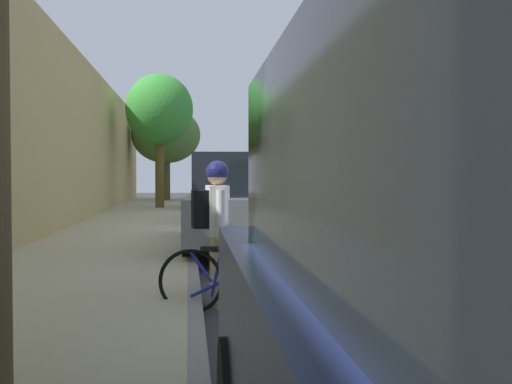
{
  "coord_description": "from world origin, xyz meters",
  "views": [
    {
      "loc": [
        2.26,
        14.15,
        1.55
      ],
      "look_at": [
        1.45,
        6.94,
        1.34
      ],
      "focal_mm": 42.29,
      "sensor_mm": 36.0,
      "label": 1
    }
  ],
  "objects_px": {
    "parked_sedan_silver_nearest": "(208,189)",
    "cyclist_with_backpack": "(215,218)",
    "street_tree_near_cyclist": "(166,135)",
    "parked_sedan_white_mid": "(226,201)",
    "parked_pickup_grey_far": "(239,207)",
    "parked_sedan_tan_second": "(212,193)",
    "street_tree_mid_block": "(159,111)",
    "bicycle_at_curb": "(237,280)"
  },
  "relations": [
    {
      "from": "parked_pickup_grey_far",
      "to": "cyclist_with_backpack",
      "type": "distance_m",
      "value": 4.99
    },
    {
      "from": "parked_sedan_white_mid",
      "to": "parked_pickup_grey_far",
      "type": "height_order",
      "value": "parked_pickup_grey_far"
    },
    {
      "from": "parked_sedan_white_mid",
      "to": "parked_pickup_grey_far",
      "type": "distance_m",
      "value": 6.4
    },
    {
      "from": "parked_sedan_tan_second",
      "to": "parked_pickup_grey_far",
      "type": "bearing_deg",
      "value": 89.95
    },
    {
      "from": "parked_pickup_grey_far",
      "to": "cyclist_with_backpack",
      "type": "height_order",
      "value": "parked_pickup_grey_far"
    },
    {
      "from": "parked_sedan_white_mid",
      "to": "street_tree_near_cyclist",
      "type": "bearing_deg",
      "value": -80.97
    },
    {
      "from": "parked_sedan_silver_nearest",
      "to": "cyclist_with_backpack",
      "type": "relative_size",
      "value": 2.57
    },
    {
      "from": "parked_sedan_silver_nearest",
      "to": "parked_sedan_tan_second",
      "type": "distance_m",
      "value": 8.19
    },
    {
      "from": "parked_pickup_grey_far",
      "to": "parked_sedan_white_mid",
      "type": "bearing_deg",
      "value": -91.18
    },
    {
      "from": "parked_sedan_silver_nearest",
      "to": "parked_pickup_grey_far",
      "type": "relative_size",
      "value": 0.81
    },
    {
      "from": "parked_sedan_white_mid",
      "to": "street_tree_mid_block",
      "type": "distance_m",
      "value": 8.43
    },
    {
      "from": "parked_sedan_tan_second",
      "to": "street_tree_near_cyclist",
      "type": "bearing_deg",
      "value": -73.65
    },
    {
      "from": "parked_sedan_silver_nearest",
      "to": "parked_sedan_tan_second",
      "type": "relative_size",
      "value": 1.0
    },
    {
      "from": "parked_sedan_tan_second",
      "to": "parked_pickup_grey_far",
      "type": "height_order",
      "value": "parked_pickup_grey_far"
    },
    {
      "from": "parked_sedan_tan_second",
      "to": "street_tree_near_cyclist",
      "type": "height_order",
      "value": "street_tree_near_cyclist"
    },
    {
      "from": "parked_sedan_white_mid",
      "to": "street_tree_near_cyclist",
      "type": "height_order",
      "value": "street_tree_near_cyclist"
    },
    {
      "from": "parked_sedan_silver_nearest",
      "to": "parked_pickup_grey_far",
      "type": "height_order",
      "value": "parked_pickup_grey_far"
    },
    {
      "from": "parked_sedan_tan_second",
      "to": "street_tree_near_cyclist",
      "type": "xyz_separation_m",
      "value": [
        2.21,
        -7.55,
        2.93
      ]
    },
    {
      "from": "bicycle_at_curb",
      "to": "cyclist_with_backpack",
      "type": "bearing_deg",
      "value": -63.22
    },
    {
      "from": "bicycle_at_curb",
      "to": "parked_sedan_silver_nearest",
      "type": "bearing_deg",
      "value": -91.24
    },
    {
      "from": "parked_sedan_silver_nearest",
      "to": "parked_sedan_white_mid",
      "type": "bearing_deg",
      "value": 90.1
    },
    {
      "from": "cyclist_with_backpack",
      "to": "street_tree_near_cyclist",
      "type": "relative_size",
      "value": 0.34
    },
    {
      "from": "parked_sedan_silver_nearest",
      "to": "cyclist_with_backpack",
      "type": "height_order",
      "value": "cyclist_with_backpack"
    },
    {
      "from": "parked_sedan_white_mid",
      "to": "bicycle_at_curb",
      "type": "height_order",
      "value": "parked_sedan_white_mid"
    },
    {
      "from": "parked_pickup_grey_far",
      "to": "street_tree_near_cyclist",
      "type": "bearing_deg",
      "value": -84.04
    },
    {
      "from": "parked_sedan_white_mid",
      "to": "bicycle_at_curb",
      "type": "bearing_deg",
      "value": 87.02
    },
    {
      "from": "parked_sedan_tan_second",
      "to": "parked_sedan_silver_nearest",
      "type": "bearing_deg",
      "value": -90.65
    },
    {
      "from": "parked_sedan_silver_nearest",
      "to": "street_tree_mid_block",
      "type": "height_order",
      "value": "street_tree_mid_block"
    },
    {
      "from": "parked_sedan_tan_second",
      "to": "bicycle_at_curb",
      "type": "height_order",
      "value": "parked_sedan_tan_second"
    },
    {
      "from": "parked_sedan_tan_second",
      "to": "parked_pickup_grey_far",
      "type": "relative_size",
      "value": 0.82
    },
    {
      "from": "parked_sedan_white_mid",
      "to": "parked_pickup_grey_far",
      "type": "xyz_separation_m",
      "value": [
        0.13,
        6.4,
        0.15
      ]
    },
    {
      "from": "parked_pickup_grey_far",
      "to": "street_tree_mid_block",
      "type": "xyz_separation_m",
      "value": [
        2.2,
        -13.71,
        3.34
      ]
    },
    {
      "from": "parked_sedan_tan_second",
      "to": "street_tree_mid_block",
      "type": "distance_m",
      "value": 4.13
    },
    {
      "from": "cyclist_with_backpack",
      "to": "street_tree_mid_block",
      "type": "relative_size",
      "value": 0.31
    },
    {
      "from": "parked_sedan_white_mid",
      "to": "street_tree_mid_block",
      "type": "xyz_separation_m",
      "value": [
        2.33,
        -7.31,
        3.49
      ]
    },
    {
      "from": "parked_sedan_white_mid",
      "to": "street_tree_near_cyclist",
      "type": "distance_m",
      "value": 15.17
    },
    {
      "from": "street_tree_near_cyclist",
      "to": "bicycle_at_curb",
      "type": "bearing_deg",
      "value": 93.72
    },
    {
      "from": "parked_sedan_silver_nearest",
      "to": "parked_sedan_white_mid",
      "type": "relative_size",
      "value": 1.0
    },
    {
      "from": "parked_sedan_tan_second",
      "to": "bicycle_at_curb",
      "type": "distance_m",
      "value": 18.94
    },
    {
      "from": "parked_sedan_tan_second",
      "to": "street_tree_near_cyclist",
      "type": "distance_m",
      "value": 8.39
    },
    {
      "from": "bicycle_at_curb",
      "to": "street_tree_mid_block",
      "type": "distance_m",
      "value": 19.55
    },
    {
      "from": "street_tree_near_cyclist",
      "to": "street_tree_mid_block",
      "type": "relative_size",
      "value": 0.9
    }
  ]
}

